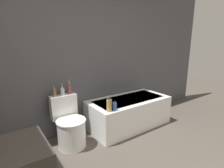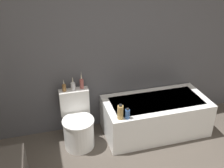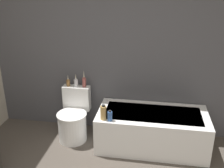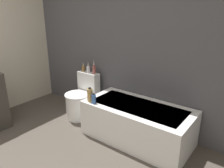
{
  "view_description": "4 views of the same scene",
  "coord_description": "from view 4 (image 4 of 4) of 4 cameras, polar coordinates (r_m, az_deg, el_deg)",
  "views": [
    {
      "loc": [
        -1.25,
        -0.43,
        1.54
      ],
      "look_at": [
        0.26,
        1.72,
        0.89
      ],
      "focal_mm": 28.0,
      "sensor_mm": 36.0,
      "label": 1
    },
    {
      "loc": [
        -0.73,
        -1.04,
        2.45
      ],
      "look_at": [
        0.04,
        1.72,
        0.96
      ],
      "focal_mm": 42.0,
      "sensor_mm": 36.0,
      "label": 2
    },
    {
      "loc": [
        0.72,
        -1.34,
        2.2
      ],
      "look_at": [
        0.22,
        1.64,
        0.99
      ],
      "focal_mm": 42.0,
      "sensor_mm": 36.0,
      "label": 3
    },
    {
      "loc": [
        2.1,
        -0.5,
        1.78
      ],
      "look_at": [
        0.35,
        1.79,
        0.77
      ],
      "focal_mm": 35.0,
      "sensor_mm": 36.0,
      "label": 4
    }
  ],
  "objects": [
    {
      "name": "wall_back_tiled",
      "position": [
        3.52,
        0.33,
        11.45
      ],
      "size": [
        6.4,
        0.06,
        2.6
      ],
      "color": "#4C4C51",
      "rests_on": "ground_plane"
    },
    {
      "name": "toilet",
      "position": [
        3.76,
        -8.2,
        -4.21
      ],
      "size": [
        0.43,
        0.57,
        0.74
      ],
      "color": "white",
      "rests_on": "ground"
    },
    {
      "name": "vase_gold",
      "position": [
        3.82,
        -7.5,
        4.19
      ],
      "size": [
        0.05,
        0.05,
        0.17
      ],
      "color": "olive",
      "rests_on": "toilet"
    },
    {
      "name": "bathtub",
      "position": [
        3.12,
        6.62,
        -9.95
      ],
      "size": [
        1.49,
        0.74,
        0.52
      ],
      "color": "white",
      "rests_on": "ground"
    },
    {
      "name": "shampoo_bottle_tall",
      "position": [
        3.11,
        -5.79,
        -2.86
      ],
      "size": [
        0.08,
        0.08,
        0.21
      ],
      "color": "tan",
      "rests_on": "bathtub"
    },
    {
      "name": "shampoo_bottle_short",
      "position": [
        3.05,
        -4.79,
        -3.87
      ],
      "size": [
        0.06,
        0.06,
        0.15
      ],
      "color": "#335999",
      "rests_on": "bathtub"
    },
    {
      "name": "vase_silver",
      "position": [
        3.74,
        -6.22,
        4.02
      ],
      "size": [
        0.06,
        0.06,
        0.2
      ],
      "color": "silver",
      "rests_on": "toilet"
    },
    {
      "name": "vase_bronze",
      "position": [
        3.66,
        -4.71,
        4.02
      ],
      "size": [
        0.06,
        0.06,
        0.25
      ],
      "color": "#994C47",
      "rests_on": "toilet"
    }
  ]
}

